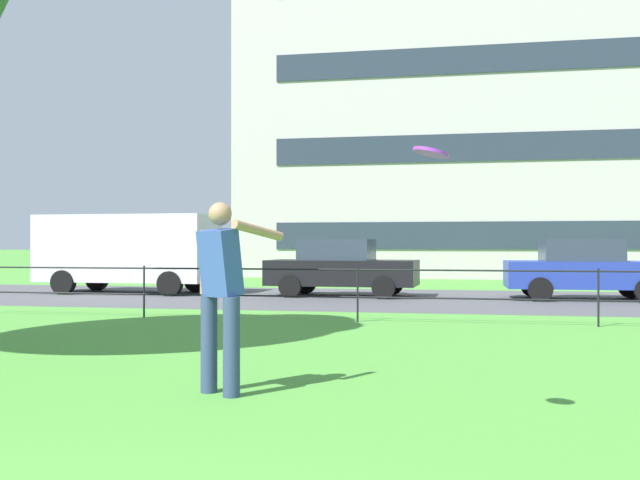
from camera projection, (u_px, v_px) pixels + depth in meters
name	position (u px, v px, depth m)	size (l,w,h in m)	color
street_strip	(390.00, 299.00, 19.16)	(80.00, 7.82, 0.01)	#4C4C51
park_fence	(358.00, 285.00, 13.52)	(33.35, 0.04, 1.00)	black
person_thrower	(221.00, 290.00, 7.03)	(0.76, 0.68, 1.82)	navy
frisbee	(431.00, 152.00, 5.48)	(0.33, 0.33, 0.09)	purple
panel_van_left	(129.00, 249.00, 21.35)	(5.04, 2.18, 2.24)	silver
car_black_far_left	(341.00, 267.00, 20.06)	(4.06, 1.93, 1.54)	black
car_blue_far_right	(585.00, 269.00, 18.80)	(4.05, 1.91, 1.54)	#233899
apartment_building_background	(525.00, 81.00, 34.35)	(25.08, 11.27, 17.85)	#B7B2AD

